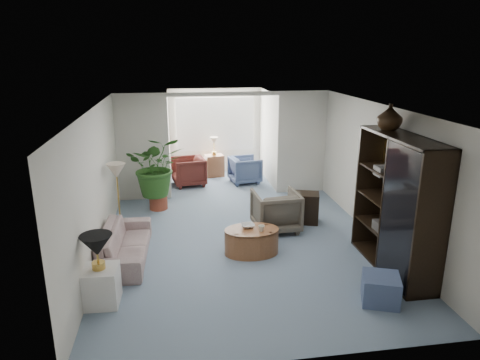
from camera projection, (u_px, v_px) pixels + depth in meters
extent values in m
plane|color=gray|center=(245.00, 248.00, 7.84)|extent=(6.00, 6.00, 0.00)
plane|color=gray|center=(220.00, 182.00, 11.72)|extent=(2.60, 2.60, 0.00)
cube|color=beige|center=(143.00, 148.00, 10.04)|extent=(1.20, 0.12, 2.50)
cube|color=beige|center=(302.00, 143.00, 10.60)|extent=(1.20, 0.12, 2.50)
cube|color=beige|center=(224.00, 94.00, 9.98)|extent=(2.60, 0.12, 0.10)
cube|color=white|center=(215.00, 124.00, 12.34)|extent=(2.20, 0.02, 1.50)
cube|color=white|center=(215.00, 124.00, 12.31)|extent=(2.20, 0.02, 1.50)
cube|color=beige|center=(385.00, 152.00, 7.62)|extent=(0.04, 0.50, 0.40)
imported|color=#B3A597|center=(125.00, 244.00, 7.36)|extent=(0.81, 1.90, 0.55)
cube|color=white|center=(101.00, 286.00, 6.06)|extent=(0.51, 0.51, 0.54)
cone|color=black|center=(97.00, 245.00, 5.88)|extent=(0.44, 0.44, 0.30)
cone|color=beige|center=(116.00, 171.00, 8.15)|extent=(0.36, 0.36, 0.28)
cylinder|color=brown|center=(252.00, 241.00, 7.58)|extent=(1.04, 1.04, 0.45)
imported|color=silver|center=(248.00, 226.00, 7.59)|extent=(0.26, 0.26, 0.06)
imported|color=beige|center=(261.00, 228.00, 7.43)|extent=(0.12, 0.12, 0.10)
imported|color=#5F594B|center=(276.00, 211.00, 8.52)|extent=(0.90, 0.92, 0.80)
cube|color=black|center=(306.00, 208.00, 8.94)|extent=(0.62, 0.55, 0.62)
cube|color=black|center=(397.00, 205.00, 6.82)|extent=(0.53, 1.97, 2.19)
imported|color=#301F10|center=(390.00, 117.00, 6.92)|extent=(0.40, 0.40, 0.42)
cube|color=slate|center=(381.00, 289.00, 6.12)|extent=(0.64, 0.64, 0.40)
cylinder|color=brown|center=(158.00, 202.00, 9.72)|extent=(0.40, 0.40, 0.32)
imported|color=#29581E|center=(156.00, 166.00, 9.48)|extent=(1.21, 1.05, 1.35)
imported|color=slate|center=(245.00, 170.00, 11.61)|extent=(0.88, 0.86, 0.70)
imported|color=#5C231F|center=(189.00, 171.00, 11.39)|extent=(0.93, 0.91, 0.74)
cube|color=brown|center=(214.00, 166.00, 12.23)|extent=(0.55, 0.46, 0.60)
cube|color=#595753|center=(385.00, 171.00, 7.04)|extent=(0.30, 0.26, 0.16)
cube|color=black|center=(407.00, 245.00, 6.48)|extent=(0.30, 0.26, 0.16)
cube|color=#494644|center=(401.00, 210.00, 6.62)|extent=(0.30, 0.26, 0.16)
cube|color=#3C3936|center=(384.00, 226.00, 7.18)|extent=(0.30, 0.26, 0.16)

